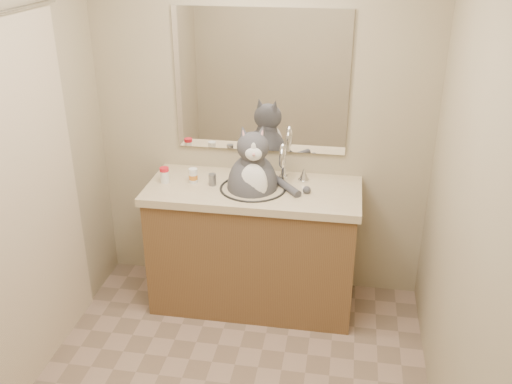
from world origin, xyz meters
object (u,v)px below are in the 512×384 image
at_px(cat, 253,182).
at_px(grey_canister, 212,180).
at_px(pill_bottle_redcap, 165,175).
at_px(pill_bottle_orange, 193,176).

relative_size(cat, grey_canister, 8.34).
bearing_deg(pill_bottle_redcap, pill_bottle_orange, 8.31).
bearing_deg(cat, grey_canister, 166.87).
height_order(pill_bottle_redcap, grey_canister, pill_bottle_redcap).
distance_m(cat, grey_canister, 0.26).
bearing_deg(cat, pill_bottle_orange, 164.24).
xyz_separation_m(pill_bottle_orange, grey_canister, (0.13, -0.02, -0.01)).
bearing_deg(grey_canister, pill_bottle_redcap, -178.54).
xyz_separation_m(pill_bottle_redcap, grey_canister, (0.31, 0.01, -0.01)).
bearing_deg(pill_bottle_orange, grey_canister, -8.14).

